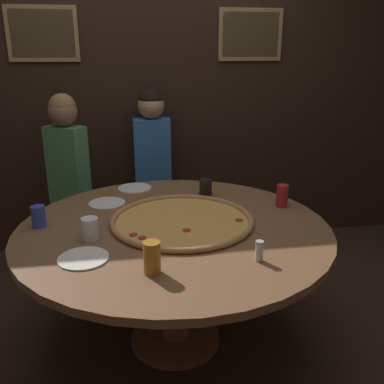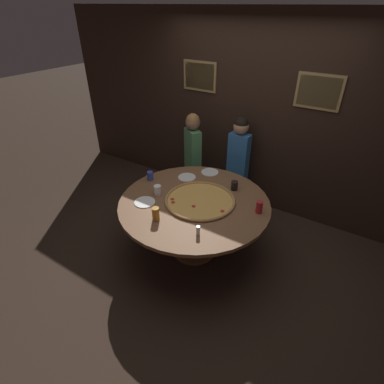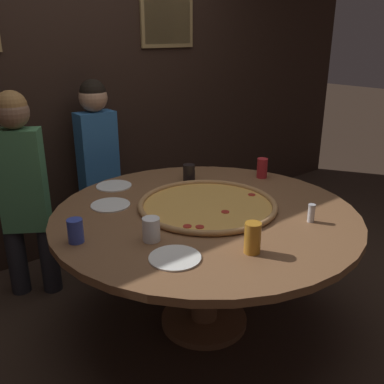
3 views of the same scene
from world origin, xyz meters
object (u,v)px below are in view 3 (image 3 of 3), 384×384
object	(u,v)px
dining_table	(205,231)
drink_cup_near_left	(75,231)
drink_cup_far_right	(189,172)
giant_pizza	(207,205)
drink_cup_beside_pizza	(253,238)
white_plate_beside_cup	(114,186)
drink_cup_near_right	(262,168)
white_plate_right_side	(175,258)
condiment_shaker	(311,213)
white_plate_left_side	(110,205)
diner_centre_back	(98,160)
diner_far_right	(23,185)
drink_cup_far_left	(151,229)

from	to	relation	value
dining_table	drink_cup_near_left	size ratio (longest dim) A/B	14.65
dining_table	drink_cup_far_right	size ratio (longest dim) A/B	15.61
giant_pizza	drink_cup_beside_pizza	xyz separation A→B (m)	(-0.20, -0.53, 0.06)
drink_cup_near_left	white_plate_beside_cup	xyz separation A→B (m)	(0.53, 0.57, -0.05)
drink_cup_beside_pizza	white_plate_beside_cup	xyz separation A→B (m)	(-0.04, 1.17, -0.07)
dining_table	drink_cup_near_left	xyz separation A→B (m)	(-0.71, 0.11, 0.18)
drink_cup_beside_pizza	drink_cup_near_left	distance (m)	0.82
drink_cup_near_right	white_plate_right_side	size ratio (longest dim) A/B	0.58
white_plate_right_side	condiment_shaker	bearing A→B (deg)	-10.29
dining_table	white_plate_left_side	xyz separation A→B (m)	(-0.37, 0.41, 0.12)
diner_centre_back	white_plate_beside_cup	bearing A→B (deg)	73.74
drink_cup_near_right	diner_far_right	size ratio (longest dim) A/B	0.10
drink_cup_near_right	drink_cup_far_right	bearing A→B (deg)	146.92
dining_table	drink_cup_far_left	bearing A→B (deg)	-166.30
white_plate_left_side	diner_centre_back	xyz separation A→B (m)	(0.34, 0.79, 0.03)
drink_cup_far_right	white_plate_right_side	distance (m)	1.06
drink_cup_far_right	drink_cup_beside_pizza	size ratio (longest dim) A/B	0.75
white_plate_beside_cup	diner_far_right	distance (m)	0.57
drink_cup_near_left	diner_centre_back	distance (m)	1.29
diner_centre_back	white_plate_left_side	bearing A→B (deg)	67.81
drink_cup_far_left	condiment_shaker	bearing A→B (deg)	-24.78
drink_cup_beside_pizza	white_plate_beside_cup	size ratio (longest dim) A/B	0.64
dining_table	drink_cup_near_right	xyz separation A→B (m)	(0.68, 0.19, 0.19)
drink_cup_beside_pizza	diner_far_right	bearing A→B (deg)	108.72
drink_cup_near_right	drink_cup_beside_pizza	xyz separation A→B (m)	(-0.83, -0.69, 0.01)
giant_pizza	condiment_shaker	size ratio (longest dim) A/B	8.15
drink_cup_far_right	white_plate_beside_cup	xyz separation A→B (m)	(-0.45, 0.21, -0.05)
white_plate_left_side	dining_table	bearing A→B (deg)	-47.91
drink_cup_far_left	diner_far_right	distance (m)	1.13
giant_pizza	drink_cup_far_left	xyz separation A→B (m)	(-0.48, -0.14, 0.04)
drink_cup_far_left	condiment_shaker	size ratio (longest dim) A/B	1.18
white_plate_right_side	condiment_shaker	distance (m)	0.80
drink_cup_near_left	diner_centre_back	xyz separation A→B (m)	(0.69, 1.09, -0.02)
drink_cup_near_right	diner_far_right	world-z (taller)	diner_far_right
dining_table	white_plate_beside_cup	distance (m)	0.71
drink_cup_near_left	white_plate_beside_cup	distance (m)	0.78
diner_centre_back	diner_far_right	bearing A→B (deg)	18.46
dining_table	diner_centre_back	distance (m)	1.20
giant_pizza	white_plate_left_side	distance (m)	0.55
drink_cup_far_right	diner_centre_back	distance (m)	0.78
giant_pizza	condiment_shaker	distance (m)	0.57
drink_cup_far_left	white_plate_right_side	distance (m)	0.22
white_plate_left_side	condiment_shaker	xyz separation A→B (m)	(0.70, -0.86, 0.05)
drink_cup_near_right	drink_cup_far_left	bearing A→B (deg)	-164.92
diner_far_right	diner_centre_back	xyz separation A→B (m)	(0.63, 0.20, 0.00)
giant_pizza	diner_far_right	distance (m)	1.19
drink_cup_far_left	white_plate_beside_cup	xyz separation A→B (m)	(0.24, 0.78, -0.05)
drink_cup_near_right	white_plate_beside_cup	size ratio (longest dim) A/B	0.60
drink_cup_near_right	diner_far_right	distance (m)	1.56
drink_cup_beside_pizza	condiment_shaker	bearing A→B (deg)	3.97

